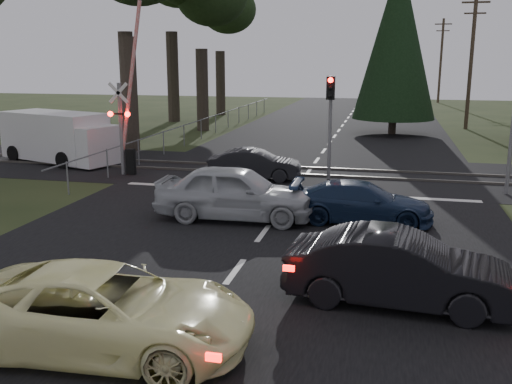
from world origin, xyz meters
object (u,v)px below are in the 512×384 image
(cream_coupe, at_px, (104,310))
(white_van, at_px, (62,138))
(silver_car, at_px, (236,193))
(dark_hatchback, at_px, (399,269))
(blue_sedan, at_px, (361,202))
(utility_pole_far, at_px, (441,59))
(traffic_signal_center, at_px, (330,110))
(crossing_signal, at_px, (126,126))
(utility_pole_mid, at_px, (471,59))
(dark_car_far, at_px, (255,165))

(cream_coupe, xyz_separation_m, white_van, (-10.37, 15.74, 0.48))
(silver_car, bearing_deg, dark_hatchback, -139.75)
(dark_hatchback, bearing_deg, white_van, 54.11)
(dark_hatchback, relative_size, blue_sedan, 1.06)
(cream_coupe, height_order, silver_car, silver_car)
(utility_pole_far, relative_size, cream_coupe, 1.79)
(blue_sedan, bearing_deg, silver_car, 96.96)
(traffic_signal_center, xyz_separation_m, white_van, (-12.55, 1.14, -1.63))
(crossing_signal, distance_m, utility_pole_mid, 25.78)
(blue_sedan, bearing_deg, cream_coupe, 155.83)
(utility_pole_mid, distance_m, silver_car, 27.74)
(utility_pole_mid, xyz_separation_m, blue_sedan, (-5.91, -25.22, -4.12))
(crossing_signal, relative_size, blue_sedan, 1.67)
(silver_car, relative_size, dark_car_far, 1.30)
(crossing_signal, xyz_separation_m, silver_car, (6.14, -5.51, -1.24))
(traffic_signal_center, distance_m, dark_car_far, 3.69)
(utility_pole_mid, relative_size, cream_coupe, 1.79)
(crossing_signal, height_order, blue_sedan, crossing_signal)
(cream_coupe, bearing_deg, traffic_signal_center, -12.03)
(dark_car_far, bearing_deg, silver_car, -177.95)
(utility_pole_far, height_order, dark_hatchback, utility_pole_far)
(crossing_signal, height_order, traffic_signal_center, crossing_signal)
(utility_pole_far, xyz_separation_m, dark_car_far, (-10.39, -44.97, -4.11))
(traffic_signal_center, distance_m, dark_hatchback, 12.11)
(silver_car, relative_size, blue_sedan, 1.16)
(cream_coupe, bearing_deg, utility_pole_mid, -19.44)
(silver_car, distance_m, white_van, 12.87)
(blue_sedan, bearing_deg, dark_car_far, 39.79)
(crossing_signal, bearing_deg, dark_car_far, 2.57)
(crossing_signal, distance_m, white_van, 4.82)
(cream_coupe, distance_m, blue_sedan, 9.48)
(traffic_signal_center, bearing_deg, white_van, 174.81)
(utility_pole_mid, xyz_separation_m, utility_pole_far, (0.00, 25.00, 0.00))
(cream_coupe, height_order, blue_sedan, cream_coupe)
(traffic_signal_center, distance_m, silver_car, 7.03)
(utility_pole_mid, height_order, utility_pole_far, same)
(dark_hatchback, relative_size, silver_car, 0.92)
(utility_pole_mid, distance_m, utility_pole_far, 25.00)
(white_van, bearing_deg, traffic_signal_center, 13.67)
(traffic_signal_center, xyz_separation_m, utility_pole_mid, (7.50, 19.32, 1.92))
(dark_hatchback, xyz_separation_m, blue_sedan, (-1.01, 5.75, -0.12))
(utility_pole_mid, distance_m, cream_coupe, 35.50)
(crossing_signal, height_order, silver_car, crossing_signal)
(blue_sedan, bearing_deg, utility_pole_far, -7.42)
(utility_pole_far, relative_size, dark_hatchback, 2.04)
(cream_coupe, relative_size, silver_car, 1.04)
(cream_coupe, bearing_deg, silver_car, -3.89)
(dark_car_far, bearing_deg, cream_coupe, 177.41)
(traffic_signal_center, bearing_deg, silver_car, -108.43)
(dark_hatchback, distance_m, silver_car, 7.06)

